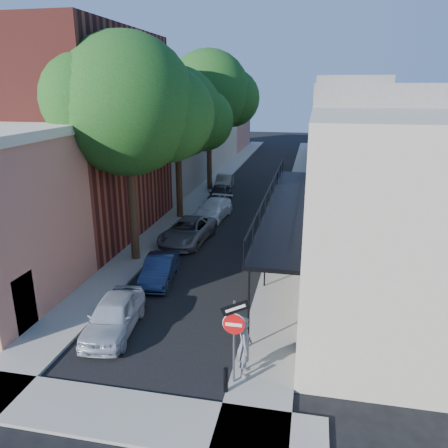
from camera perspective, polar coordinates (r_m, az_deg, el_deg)
The scene contains 19 objects.
ground at distance 14.51m, azimuth -12.70°, elevation -20.63°, with size 160.00×160.00×0.00m, color black.
road_surface at distance 41.55m, azimuth 4.20°, elevation 5.19°, with size 6.00×64.00×0.01m, color black.
sidewalk_left at distance 42.22m, azimuth -1.21°, elevation 5.51°, with size 2.00×64.00×0.12m, color gray.
sidewalk_right at distance 41.24m, azimuth 9.74°, elevation 4.96°, with size 2.00×64.00×0.12m, color gray.
sidewalk_cross at distance 13.79m, azimuth -14.53°, elevation -22.84°, with size 12.00×2.00×0.12m, color gray.
buildings_left at distance 41.81m, azimuth -8.90°, elevation 11.95°, with size 10.10×59.10×12.00m.
buildings_right at distance 40.19m, azimuth 17.28°, elevation 10.43°, with size 9.80×55.00×10.00m.
sign_post at distance 13.30m, azimuth 1.34°, elevation -13.36°, with size 0.89×0.17×2.99m.
bollard at distance 13.79m, azimuth 0.24°, elevation -19.70°, with size 0.14×0.14×0.80m, color black.
oak_near at distance 22.25m, azimuth -11.33°, elevation 14.67°, with size 7.48×6.80×11.42m.
oak_mid at distance 29.81m, azimuth -5.31°, elevation 13.99°, with size 6.60×6.00×10.20m.
oak_far at distance 38.49m, azimuth -1.25°, elevation 16.64°, with size 7.70×7.00×11.90m.
parked_car_a at distance 17.18m, azimuth -14.21°, elevation -11.48°, with size 1.62×4.03×1.37m, color #B3B9C7.
parked_car_b at distance 20.96m, azimuth -8.43°, elevation -5.86°, with size 1.29×3.69×1.22m, color #152243.
parked_car_c at distance 25.88m, azimuth -4.74°, elevation -0.92°, with size 2.30×4.99×1.39m, color slate.
parked_car_d at distance 30.48m, azimuth -1.43°, elevation 1.92°, with size 1.84×4.53×1.31m, color white.
parked_car_e at distance 34.90m, azimuth -0.57°, elevation 3.99°, with size 1.61×4.01×1.37m, color black.
parked_car_f at distance 39.33m, azimuth 0.03°, elevation 5.48°, with size 1.36×3.91×1.29m, color gray.
pedestrian at distance 14.15m, azimuth 2.68°, elevation -15.61°, with size 0.74×0.48×2.03m, color slate.
Camera 1 is at (5.15, -10.27, 8.87)m, focal length 35.00 mm.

